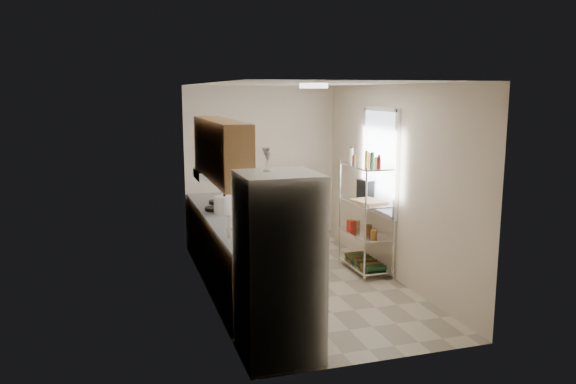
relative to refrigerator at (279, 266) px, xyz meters
name	(u,v)px	position (x,y,z in m)	size (l,w,h in m)	color
room	(305,188)	(0.87, 1.78, 0.41)	(2.52, 4.42, 2.62)	#C1B69C
counter_run	(228,249)	(-0.05, 2.21, -0.43)	(0.63, 3.51, 0.90)	#AA7648
upper_cabinets	(220,149)	(-0.18, 1.88, 0.92)	(0.33, 2.20, 0.72)	#AA7648
range_hood	(214,174)	(-0.13, 2.68, 0.50)	(0.50, 0.60, 0.12)	#B7BABC
window	(380,161)	(2.10, 2.13, 0.66)	(0.06, 1.00, 1.46)	white
bakers_rack	(367,194)	(1.88, 2.07, 0.22)	(0.45, 0.90, 1.73)	silver
ceiling_dome	(314,86)	(0.87, 1.48, 1.68)	(0.34, 0.34, 0.06)	white
refrigerator	(279,266)	(0.00, 0.00, 0.00)	(0.73, 0.73, 1.77)	white
wine_glass_a	(266,160)	(-0.08, 0.13, 0.99)	(0.08, 0.08, 0.22)	silver
wine_glass_b	(268,162)	(-0.08, 0.08, 0.97)	(0.06, 0.06, 0.17)	silver
rice_cooker	(225,205)	(-0.05, 2.38, 0.13)	(0.29, 0.29, 0.23)	silver
frying_pan_large	(214,209)	(-0.15, 2.61, 0.04)	(0.26, 0.26, 0.05)	black
frying_pan_small	(217,202)	(-0.04, 3.05, 0.04)	(0.24, 0.24, 0.05)	black
cutting_board	(369,201)	(1.87, 1.98, 0.14)	(0.35, 0.45, 0.03)	tan
espresso_machine	(365,188)	(1.98, 2.35, 0.26)	(0.15, 0.23, 0.27)	black
storage_bag	(351,225)	(1.75, 2.28, -0.25)	(0.09, 0.12, 0.14)	#AB2415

